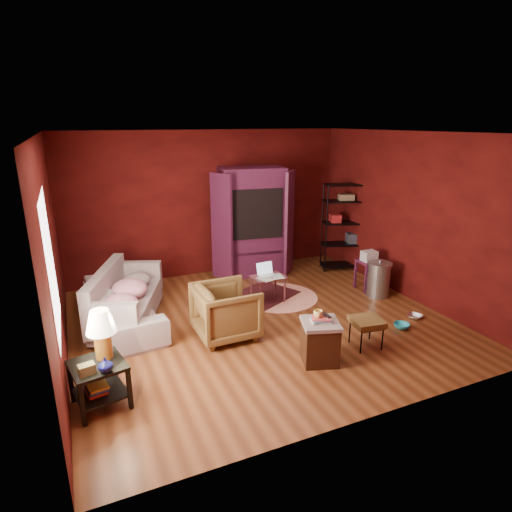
{
  "coord_description": "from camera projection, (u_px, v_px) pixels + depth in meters",
  "views": [
    {
      "loc": [
        -2.49,
        -5.44,
        2.95
      ],
      "look_at": [
        0.0,
        0.2,
        1.0
      ],
      "focal_mm": 30.0,
      "sensor_mm": 36.0,
      "label": 1
    }
  ],
  "objects": [
    {
      "name": "footstool",
      "position": [
        367.0,
        323.0,
        5.76
      ],
      "size": [
        0.45,
        0.45,
        0.41
      ],
      "rotation": [
        0.0,
        0.0,
        -0.14
      ],
      "color": "black",
      "rests_on": "ground"
    },
    {
      "name": "sofa_cushions",
      "position": [
        123.0,
        300.0,
        6.41
      ],
      "size": [
        1.36,
        2.01,
        0.78
      ],
      "rotation": [
        0.0,
        0.0,
        -0.38
      ],
      "color": "gray",
      "rests_on": "sofa"
    },
    {
      "name": "side_table",
      "position": [
        100.0,
        350.0,
        4.53
      ],
      "size": [
        0.63,
        0.63,
        1.06
      ],
      "rotation": [
        0.0,
        0.0,
        0.2
      ],
      "color": "black",
      "rests_on": "ground"
    },
    {
      "name": "armchair",
      "position": [
        226.0,
        309.0,
        6.02
      ],
      "size": [
        0.78,
        0.83,
        0.85
      ],
      "primitive_type": "imported",
      "rotation": [
        0.0,
        0.0,
        1.58
      ],
      "color": "black",
      "rests_on": "ground"
    },
    {
      "name": "sofa",
      "position": [
        122.0,
        299.0,
        6.39
      ],
      "size": [
        0.8,
        2.12,
        0.81
      ],
      "primitive_type": "imported",
      "rotation": [
        0.0,
        0.0,
        1.67
      ],
      "color": "gray",
      "rests_on": "ground"
    },
    {
      "name": "rug_round",
      "position": [
        279.0,
        297.0,
        7.49
      ],
      "size": [
        1.7,
        1.7,
        0.01
      ],
      "rotation": [
        0.0,
        0.0,
        -0.34
      ],
      "color": "#F9E7D0",
      "rests_on": "ground"
    },
    {
      "name": "wire_shelving",
      "position": [
        345.0,
        223.0,
        8.64
      ],
      "size": [
        0.94,
        0.63,
        1.77
      ],
      "rotation": [
        0.0,
        0.0,
        -0.33
      ],
      "color": "black",
      "rests_on": "ground"
    },
    {
      "name": "vase",
      "position": [
        105.0,
        365.0,
        4.34
      ],
      "size": [
        0.2,
        0.2,
        0.15
      ],
      "primitive_type": "imported",
      "rotation": [
        0.0,
        0.0,
        -0.4
      ],
      "color": "#0D0F44",
      "rests_on": "side_table"
    },
    {
      "name": "pet_bowl_steel",
      "position": [
        415.0,
        311.0,
        6.67
      ],
      "size": [
        0.23,
        0.14,
        0.23
      ],
      "primitive_type": "imported",
      "rotation": [
        0.0,
        0.0,
        0.41
      ],
      "color": "silver",
      "rests_on": "ground"
    },
    {
      "name": "tv_armoire",
      "position": [
        252.0,
        220.0,
        8.35
      ],
      "size": [
        1.65,
        1.01,
        2.11
      ],
      "rotation": [
        0.0,
        0.0,
        -0.14
      ],
      "color": "#531737",
      "rests_on": "ground"
    },
    {
      "name": "rug_oriental",
      "position": [
        259.0,
        297.0,
        7.46
      ],
      "size": [
        1.58,
        1.38,
        0.01
      ],
      "rotation": [
        0.0,
        0.0,
        0.47
      ],
      "color": "#54161C",
      "rests_on": "ground"
    },
    {
      "name": "trash_can",
      "position": [
        379.0,
        279.0,
        7.46
      ],
      "size": [
        0.47,
        0.47,
        0.66
      ],
      "rotation": [
        0.0,
        0.0,
        0.12
      ],
      "color": "#999EA0",
      "rests_on": "ground"
    },
    {
      "name": "mug",
      "position": [
        318.0,
        313.0,
        5.3
      ],
      "size": [
        0.12,
        0.09,
        0.12
      ],
      "primitive_type": "imported",
      "rotation": [
        0.0,
        0.0,
        -0.0
      ],
      "color": "#F7D878",
      "rests_on": "hamper"
    },
    {
      "name": "laptop_desk",
      "position": [
        268.0,
        279.0,
        7.18
      ],
      "size": [
        0.57,
        0.47,
        0.67
      ],
      "rotation": [
        0.0,
        0.0,
        0.08
      ],
      "color": "brown",
      "rests_on": "ground"
    },
    {
      "name": "small_stand",
      "position": [
        369.0,
        261.0,
        7.7
      ],
      "size": [
        0.37,
        0.37,
        0.73
      ],
      "rotation": [
        0.0,
        0.0,
        -0.02
      ],
      "color": "#531737",
      "rests_on": "ground"
    },
    {
      "name": "room",
      "position": [
        259.0,
        234.0,
        6.14
      ],
      "size": [
        5.54,
        5.04,
        2.84
      ],
      "color": "brown",
      "rests_on": "ground"
    },
    {
      "name": "hamper",
      "position": [
        320.0,
        341.0,
        5.41
      ],
      "size": [
        0.58,
        0.58,
        0.64
      ],
      "rotation": [
        0.0,
        0.0,
        -0.33
      ],
      "color": "#401F0E",
      "rests_on": "ground"
    },
    {
      "name": "pet_bowl_turquoise",
      "position": [
        402.0,
        321.0,
        6.34
      ],
      "size": [
        0.24,
        0.09,
        0.23
      ],
      "primitive_type": "imported",
      "rotation": [
        0.0,
        0.0,
        -0.09
      ],
      "color": "#2AADC5",
      "rests_on": "ground"
    }
  ]
}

